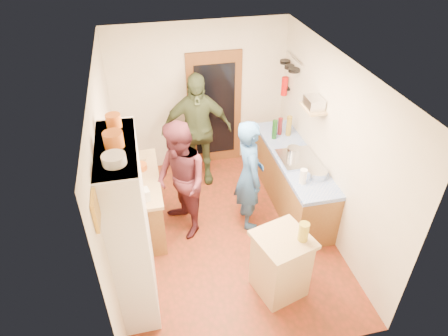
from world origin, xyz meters
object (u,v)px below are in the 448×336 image
object	(u,v)px
person_hob	(252,176)
person_back	(198,130)
right_counter_base	(292,180)
island_base	(280,266)
hutch_body	(130,229)
person_left	(181,179)

from	to	relation	value
person_hob	person_back	bearing A→B (deg)	25.18
right_counter_base	island_base	distance (m)	1.82
right_counter_base	person_hob	size ratio (longest dim) A/B	1.26
hutch_body	right_counter_base	distance (m)	2.90
island_base	hutch_body	bearing A→B (deg)	168.62
island_base	person_left	distance (m)	1.81
right_counter_base	person_left	bearing A→B (deg)	-172.76
island_base	person_hob	world-z (taller)	person_hob
island_base	right_counter_base	bearing A→B (deg)	64.87
person_left	person_back	distance (m)	1.25
island_base	person_hob	bearing A→B (deg)	90.21
person_hob	person_left	xyz separation A→B (m)	(-1.01, 0.11, 0.03)
hutch_body	person_hob	distance (m)	1.99
hutch_body	right_counter_base	world-z (taller)	hutch_body
hutch_body	person_left	distance (m)	1.30
right_counter_base	person_back	xyz separation A→B (m)	(-1.35, 0.94, 0.57)
right_counter_base	person_hob	xyz separation A→B (m)	(-0.78, -0.34, 0.45)
right_counter_base	island_base	world-z (taller)	island_base
person_back	island_base	bearing A→B (deg)	-72.66
island_base	person_left	world-z (taller)	person_left
island_base	person_left	size ratio (longest dim) A/B	0.48
person_left	person_back	xyz separation A→B (m)	(0.44, 1.16, 0.09)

